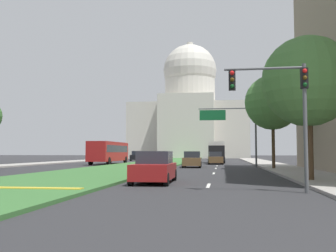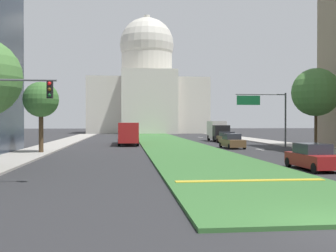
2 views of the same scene
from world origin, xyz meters
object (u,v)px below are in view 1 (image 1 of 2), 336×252
at_px(overhead_guide_sign, 233,123).
at_px(sedan_midblock, 192,160).
at_px(street_tree_right_near, 308,82).
at_px(street_tree_right_mid, 273,103).
at_px(city_bus, 109,151).
at_px(traffic_light_near_right, 283,98).
at_px(capitol_building, 190,114).
at_px(sedan_distant, 215,158).
at_px(box_truck_delivery, 217,152).
at_px(sedan_very_far, 152,156).
at_px(sedan_far_horizon, 138,156).
at_px(sedan_lead_stopped, 154,168).

height_order(overhead_guide_sign, sedan_midblock, overhead_guide_sign).
distance_m(street_tree_right_near, street_tree_right_mid, 14.79).
bearing_deg(city_bus, street_tree_right_mid, -34.72).
bearing_deg(street_tree_right_mid, overhead_guide_sign, 122.64).
bearing_deg(traffic_light_near_right, capitol_building, 97.11).
distance_m(sedan_distant, box_truck_delivery, 6.45).
bearing_deg(city_bus, sedan_midblock, -37.30).
distance_m(traffic_light_near_right, sedan_very_far, 70.77).
height_order(sedan_very_far, box_truck_delivery, box_truck_delivery).
bearing_deg(sedan_very_far, street_tree_right_near, -72.26).
bearing_deg(street_tree_right_mid, street_tree_right_near, -89.94).
xyz_separation_m(street_tree_right_near, sedan_distant, (-5.61, 30.31, -4.67)).
height_order(capitol_building, sedan_far_horizon, capitol_building).
height_order(traffic_light_near_right, sedan_far_horizon, traffic_light_near_right).
bearing_deg(box_truck_delivery, sedan_very_far, 119.22).
bearing_deg(sedan_far_horizon, sedan_midblock, -66.79).
xyz_separation_m(sedan_far_horizon, box_truck_delivery, (14.60, -11.25, 0.84)).
xyz_separation_m(overhead_guide_sign, sedan_lead_stopped, (-4.74, -21.62, -3.89)).
bearing_deg(overhead_guide_sign, sedan_lead_stopped, -102.35).
relative_size(sedan_distant, city_bus, 0.42).
bearing_deg(box_truck_delivery, traffic_light_near_right, -85.50).
height_order(capitol_building, sedan_distant, capitol_building).
bearing_deg(sedan_very_far, sedan_distant, -65.97).
bearing_deg(street_tree_right_mid, sedan_far_horizon, 121.19).
relative_size(sedan_midblock, sedan_very_far, 1.09).
bearing_deg(sedan_distant, sedan_midblock, -101.55).
relative_size(overhead_guide_sign, sedan_lead_stopped, 1.41).
bearing_deg(street_tree_right_mid, sedan_lead_stopped, -116.71).
relative_size(street_tree_right_near, sedan_lead_stopped, 1.73).
relative_size(sedan_midblock, box_truck_delivery, 0.71).
bearing_deg(capitol_building, sedan_lead_stopped, -86.35).
relative_size(sedan_distant, box_truck_delivery, 0.73).
bearing_deg(sedan_midblock, city_bus, 142.70).
height_order(sedan_midblock, box_truck_delivery, box_truck_delivery).
xyz_separation_m(overhead_guide_sign, city_bus, (-16.25, 8.27, -2.90)).
bearing_deg(sedan_far_horizon, sedan_very_far, 90.00).
distance_m(capitol_building, sedan_midblock, 70.66).
bearing_deg(capitol_building, traffic_light_near_right, -82.89).
distance_m(traffic_light_near_right, street_tree_right_mid, 20.63).
bearing_deg(sedan_distant, sedan_far_horizon, 129.39).
xyz_separation_m(traffic_light_near_right, overhead_guide_sign, (-1.29, 25.75, 0.88)).
relative_size(sedan_lead_stopped, sedan_very_far, 1.10).
bearing_deg(street_tree_right_near, overhead_guide_sign, 99.73).
bearing_deg(sedan_lead_stopped, sedan_very_far, 100.49).
bearing_deg(sedan_distant, sedan_lead_stopped, -94.64).
height_order(sedan_distant, sedan_far_horizon, sedan_far_horizon).
bearing_deg(traffic_light_near_right, box_truck_delivery, 94.50).
xyz_separation_m(traffic_light_near_right, street_tree_right_near, (2.16, 5.61, 1.66)).
relative_size(street_tree_right_near, sedan_distant, 1.71).
height_order(overhead_guide_sign, street_tree_right_near, street_tree_right_near).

